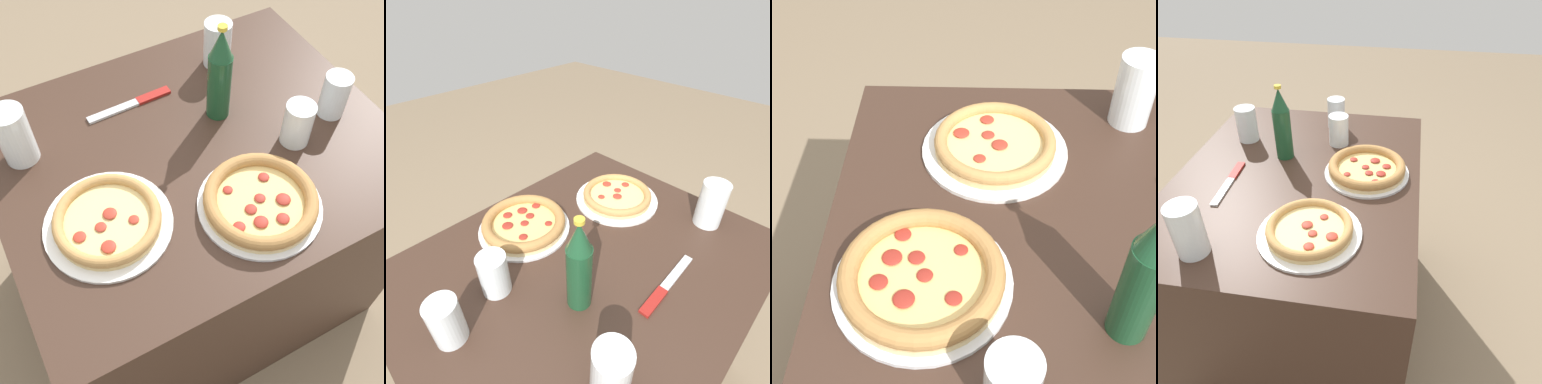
# 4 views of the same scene
# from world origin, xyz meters

# --- Properties ---
(ground_plane) EXTENTS (8.00, 8.00, 0.00)m
(ground_plane) POSITION_xyz_m (0.00, 0.00, 0.00)
(ground_plane) COLOR #847056
(table) EXTENTS (0.96, 0.79, 0.72)m
(table) POSITION_xyz_m (0.00, 0.00, 0.36)
(table) COLOR #3D281E
(table) RESTS_ON ground_plane
(pizza_pepperoni) EXTENTS (0.28, 0.28, 0.04)m
(pizza_pepperoni) POSITION_xyz_m (0.27, 0.11, 0.73)
(pizza_pepperoni) COLOR white
(pizza_pepperoni) RESTS_ON table
(pizza_salami) EXTENTS (0.28, 0.28, 0.04)m
(pizza_salami) POSITION_xyz_m (-0.04, 0.22, 0.74)
(pizza_salami) COLOR silver
(pizza_salami) RESTS_ON table
(glass_cola) EXTENTS (0.07, 0.07, 0.11)m
(glass_cola) POSITION_xyz_m (-0.36, 0.06, 0.77)
(glass_cola) COLOR white
(glass_cola) RESTS_ON table
(glass_lemonade) EXTENTS (0.07, 0.07, 0.13)m
(glass_lemonade) POSITION_xyz_m (-0.20, -0.24, 0.77)
(glass_lemonade) COLOR white
(glass_lemonade) RESTS_ON table
(glass_mango_juice) EXTENTS (0.07, 0.07, 0.11)m
(glass_mango_juice) POSITION_xyz_m (-0.22, 0.10, 0.77)
(glass_mango_juice) COLOR white
(glass_mango_juice) RESTS_ON table
(glass_orange_juice) EXTENTS (0.08, 0.08, 0.15)m
(glass_orange_juice) POSITION_xyz_m (0.37, -0.16, 0.78)
(glass_orange_juice) COLOR white
(glass_orange_juice) RESTS_ON table
(beer_bottle) EXTENTS (0.06, 0.06, 0.26)m
(beer_bottle) POSITION_xyz_m (-0.11, -0.07, 0.84)
(beer_bottle) COLOR #194728
(beer_bottle) RESTS_ON table
(knife) EXTENTS (0.23, 0.03, 0.01)m
(knife) POSITION_xyz_m (0.07, -0.20, 0.72)
(knife) COLOR maroon
(knife) RESTS_ON table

